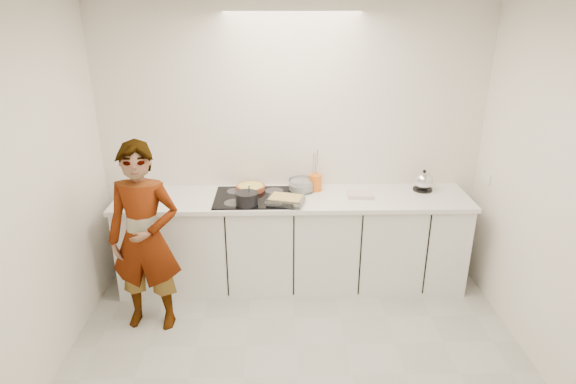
{
  "coord_description": "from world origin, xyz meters",
  "views": [
    {
      "loc": [
        -0.14,
        -2.79,
        2.57
      ],
      "look_at": [
        -0.05,
        1.05,
        1.05
      ],
      "focal_mm": 30.0,
      "sensor_mm": 36.0,
      "label": 1
    }
  ],
  "objects_px": {
    "saucepan": "(247,198)",
    "utensil_crock": "(315,182)",
    "baking_dish": "(286,200)",
    "kettle": "(423,182)",
    "cook": "(145,239)",
    "mixing_bowl": "(302,186)",
    "tart_dish": "(251,187)",
    "hob": "(255,197)"
  },
  "relations": [
    {
      "from": "hob",
      "to": "saucepan",
      "type": "relative_size",
      "value": 3.28
    },
    {
      "from": "baking_dish",
      "to": "kettle",
      "type": "bearing_deg",
      "value": 13.57
    },
    {
      "from": "utensil_crock",
      "to": "cook",
      "type": "height_order",
      "value": "cook"
    },
    {
      "from": "baking_dish",
      "to": "mixing_bowl",
      "type": "relative_size",
      "value": 1.35
    },
    {
      "from": "mixing_bowl",
      "to": "kettle",
      "type": "height_order",
      "value": "kettle"
    },
    {
      "from": "hob",
      "to": "kettle",
      "type": "distance_m",
      "value": 1.59
    },
    {
      "from": "saucepan",
      "to": "kettle",
      "type": "relative_size",
      "value": 0.92
    },
    {
      "from": "mixing_bowl",
      "to": "hob",
      "type": "bearing_deg",
      "value": -158.19
    },
    {
      "from": "kettle",
      "to": "mixing_bowl",
      "type": "bearing_deg",
      "value": 179.27
    },
    {
      "from": "tart_dish",
      "to": "mixing_bowl",
      "type": "xyz_separation_m",
      "value": [
        0.48,
        -0.0,
        0.01
      ]
    },
    {
      "from": "hob",
      "to": "cook",
      "type": "bearing_deg",
      "value": -146.15
    },
    {
      "from": "mixing_bowl",
      "to": "kettle",
      "type": "bearing_deg",
      "value": -0.73
    },
    {
      "from": "saucepan",
      "to": "cook",
      "type": "xyz_separation_m",
      "value": [
        -0.8,
        -0.4,
        -0.18
      ]
    },
    {
      "from": "mixing_bowl",
      "to": "utensil_crock",
      "type": "bearing_deg",
      "value": 5.38
    },
    {
      "from": "mixing_bowl",
      "to": "kettle",
      "type": "distance_m",
      "value": 1.15
    },
    {
      "from": "mixing_bowl",
      "to": "baking_dish",
      "type": "bearing_deg",
      "value": -114.83
    },
    {
      "from": "baking_dish",
      "to": "mixing_bowl",
      "type": "height_order",
      "value": "mixing_bowl"
    },
    {
      "from": "utensil_crock",
      "to": "cook",
      "type": "xyz_separation_m",
      "value": [
        -1.43,
        -0.76,
        -0.19
      ]
    },
    {
      "from": "hob",
      "to": "mixing_bowl",
      "type": "relative_size",
      "value": 2.76
    },
    {
      "from": "hob",
      "to": "mixing_bowl",
      "type": "bearing_deg",
      "value": 21.81
    },
    {
      "from": "mixing_bowl",
      "to": "kettle",
      "type": "xyz_separation_m",
      "value": [
        1.15,
        -0.01,
        0.03
      ]
    },
    {
      "from": "hob",
      "to": "utensil_crock",
      "type": "xyz_separation_m",
      "value": [
        0.57,
        0.19,
        0.07
      ]
    },
    {
      "from": "saucepan",
      "to": "utensil_crock",
      "type": "relative_size",
      "value": 1.41
    },
    {
      "from": "kettle",
      "to": "cook",
      "type": "distance_m",
      "value": 2.56
    },
    {
      "from": "tart_dish",
      "to": "kettle",
      "type": "bearing_deg",
      "value": -0.55
    },
    {
      "from": "tart_dish",
      "to": "cook",
      "type": "height_order",
      "value": "cook"
    },
    {
      "from": "utensil_crock",
      "to": "cook",
      "type": "distance_m",
      "value": 1.63
    },
    {
      "from": "tart_dish",
      "to": "baking_dish",
      "type": "xyz_separation_m",
      "value": [
        0.33,
        -0.33,
        0.01
      ]
    },
    {
      "from": "tart_dish",
      "to": "cook",
      "type": "bearing_deg",
      "value": -137.37
    },
    {
      "from": "tart_dish",
      "to": "mixing_bowl",
      "type": "height_order",
      "value": "mixing_bowl"
    },
    {
      "from": "utensil_crock",
      "to": "tart_dish",
      "type": "bearing_deg",
      "value": -178.94
    },
    {
      "from": "baking_dish",
      "to": "kettle",
      "type": "xyz_separation_m",
      "value": [
        1.3,
        0.31,
        0.04
      ]
    },
    {
      "from": "saucepan",
      "to": "kettle",
      "type": "xyz_separation_m",
      "value": [
        1.64,
        0.33,
        0.02
      ]
    },
    {
      "from": "saucepan",
      "to": "utensil_crock",
      "type": "bearing_deg",
      "value": 29.97
    },
    {
      "from": "tart_dish",
      "to": "kettle",
      "type": "relative_size",
      "value": 1.39
    },
    {
      "from": "saucepan",
      "to": "hob",
      "type": "bearing_deg",
      "value": 71.43
    },
    {
      "from": "kettle",
      "to": "utensil_crock",
      "type": "distance_m",
      "value": 1.02
    },
    {
      "from": "kettle",
      "to": "baking_dish",
      "type": "bearing_deg",
      "value": -166.43
    },
    {
      "from": "cook",
      "to": "mixing_bowl",
      "type": "bearing_deg",
      "value": 34.16
    },
    {
      "from": "saucepan",
      "to": "utensil_crock",
      "type": "xyz_separation_m",
      "value": [
        0.63,
        0.36,
        0.01
      ]
    },
    {
      "from": "tart_dish",
      "to": "mixing_bowl",
      "type": "distance_m",
      "value": 0.48
    },
    {
      "from": "utensil_crock",
      "to": "saucepan",
      "type": "bearing_deg",
      "value": -150.03
    }
  ]
}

